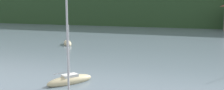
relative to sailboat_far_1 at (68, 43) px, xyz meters
The scene contains 3 objects.
wooded_hillside 73.18m from the sailboat_far_1, 82.75° to the left, with size 352.00×50.03×34.68m.
sailboat_far_1 is the anchor object (origin of this frame).
sailboat_mid_4 23.16m from the sailboat_far_1, 58.97° to the right, with size 3.37×4.34×5.34m.
Camera 1 is at (9.40, 13.47, 6.57)m, focal length 41.09 mm.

